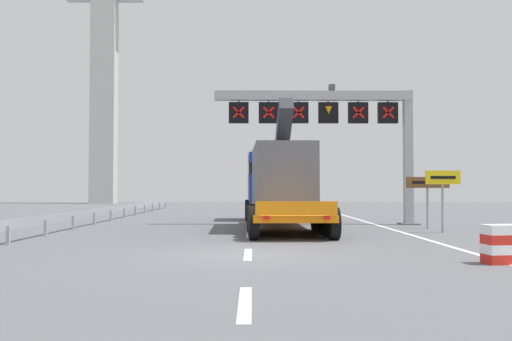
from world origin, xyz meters
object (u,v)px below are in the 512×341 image
at_px(overhead_lane_gantry, 337,118).
at_px(tourist_info_sign_brown, 428,188).
at_px(heavy_haul_truck_orange, 278,183).
at_px(exit_sign_yellow, 443,186).
at_px(crash_barrier_striped, 506,244).
at_px(bridge_pylon_distant, 105,31).

distance_m(overhead_lane_gantry, tourist_info_sign_brown, 5.60).
xyz_separation_m(heavy_haul_truck_orange, tourist_info_sign_brown, (6.34, -2.40, -0.25)).
xyz_separation_m(heavy_haul_truck_orange, exit_sign_yellow, (6.30, -4.38, -0.15)).
height_order(exit_sign_yellow, crash_barrier_striped, exit_sign_yellow).
relative_size(overhead_lane_gantry, bridge_pylon_distant, 0.25).
bearing_deg(tourist_info_sign_brown, overhead_lane_gantry, 140.77).
bearing_deg(overhead_lane_gantry, bridge_pylon_distant, 119.91).
relative_size(heavy_haul_truck_orange, exit_sign_yellow, 5.79).
bearing_deg(tourist_info_sign_brown, crash_barrier_striped, -98.83).
distance_m(exit_sign_yellow, crash_barrier_striped, 9.07).
height_order(tourist_info_sign_brown, bridge_pylon_distant, bridge_pylon_distant).
relative_size(exit_sign_yellow, tourist_info_sign_brown, 1.09).
relative_size(exit_sign_yellow, bridge_pylon_distant, 0.06).
relative_size(overhead_lane_gantry, tourist_info_sign_brown, 4.38).
bearing_deg(exit_sign_yellow, tourist_info_sign_brown, 88.80).
xyz_separation_m(crash_barrier_striped, bridge_pylon_distant, (-23.05, 50.60, 19.58)).
bearing_deg(overhead_lane_gantry, tourist_info_sign_brown, -39.23).
bearing_deg(heavy_haul_truck_orange, bridge_pylon_distant, 116.18).
bearing_deg(crash_barrier_striped, exit_sign_yellow, 79.48).
bearing_deg(heavy_haul_truck_orange, crash_barrier_striped, -70.54).
xyz_separation_m(exit_sign_yellow, tourist_info_sign_brown, (0.04, 1.98, -0.10)).
height_order(exit_sign_yellow, tourist_info_sign_brown, exit_sign_yellow).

